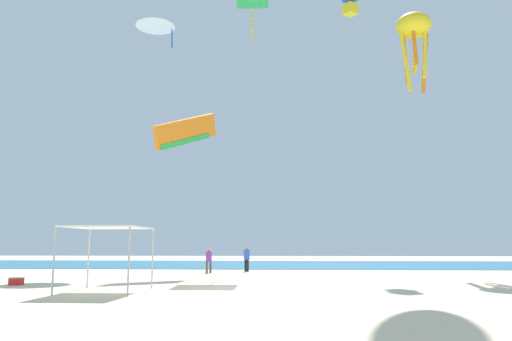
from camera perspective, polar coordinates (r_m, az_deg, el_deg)
ground at (r=21.26m, az=-3.72°, el=-13.57°), size 110.00×110.00×0.10m
ocean_strip at (r=45.27m, az=0.12°, el=-10.79°), size 110.00×18.20×0.03m
canopy_tent at (r=20.43m, az=-16.72°, el=-6.60°), size 2.83×3.24×2.52m
person_near_tent at (r=32.18m, az=-5.48°, el=-10.07°), size 0.38×0.38×1.59m
person_leftmost at (r=33.98m, az=-1.08°, el=-9.89°), size 0.41×0.41×1.71m
cooler_box at (r=25.22m, az=-25.98°, el=-11.44°), size 0.57×0.37×0.35m
kite_diamond_green at (r=45.15m, az=-0.43°, el=18.79°), size 2.89×2.89×3.82m
kite_octopus_yellow at (r=39.57m, az=17.77°, el=15.25°), size 3.06×3.06×6.00m
kite_delta_white at (r=43.53m, az=-11.53°, el=16.34°), size 4.03×4.04×2.53m
kite_box_blue at (r=41.65m, az=10.82°, el=18.50°), size 1.27×1.27×1.92m
kite_parafoil_orange at (r=32.31m, az=-8.10°, el=4.49°), size 3.35×4.30×3.14m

